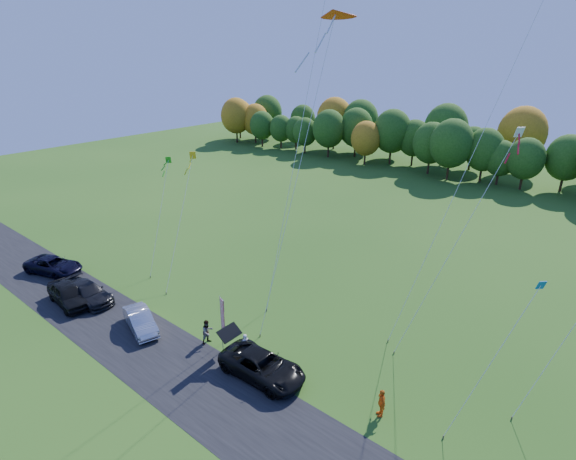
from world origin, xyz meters
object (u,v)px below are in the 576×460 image
Objects in this scene: feather_flag at (223,319)px; black_suv at (262,366)px; person_east at (381,403)px; silver_sedan at (140,321)px.

black_suv is at bearing -1.95° from feather_flag.
person_east is at bearing 9.09° from feather_flag.
silver_sedan is at bearing 98.48° from black_suv.
silver_sedan is at bearing -121.42° from person_east.
person_east reaches higher than silver_sedan.
feather_flag is (6.83, 2.08, 1.93)m from silver_sedan.
feather_flag is (-3.68, 0.13, 1.85)m from black_suv.
feather_flag is at bearing -124.47° from person_east.
silver_sedan is 2.51× the size of person_east.
feather_flag is at bearing -55.60° from silver_sedan.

